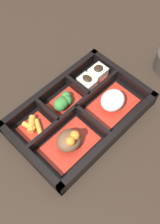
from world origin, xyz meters
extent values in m
plane|color=black|center=(0.00, 0.00, 0.00)|extent=(3.00, 3.00, 0.00)
cube|color=black|center=(0.00, 0.00, 0.01)|extent=(0.31, 0.21, 0.01)
cube|color=black|center=(0.00, -0.10, 0.02)|extent=(0.31, 0.01, 0.04)
cube|color=black|center=(0.00, 0.10, 0.02)|extent=(0.31, 0.01, 0.04)
cube|color=black|center=(-0.15, 0.00, 0.02)|extent=(0.01, 0.21, 0.04)
cube|color=black|center=(0.15, 0.00, 0.02)|extent=(0.01, 0.21, 0.04)
cube|color=black|center=(0.00, -0.01, 0.02)|extent=(0.29, 0.01, 0.04)
cube|color=black|center=(-0.04, -0.05, 0.02)|extent=(0.01, 0.08, 0.04)
cube|color=black|center=(0.05, -0.05, 0.02)|extent=(0.01, 0.08, 0.04)
cube|color=black|center=(0.00, 0.04, 0.02)|extent=(0.01, 0.10, 0.04)
cube|color=maroon|center=(-0.07, 0.04, 0.01)|extent=(0.12, 0.08, 0.01)
ellipsoid|color=silver|center=(-0.07, 0.04, 0.04)|extent=(0.06, 0.05, 0.04)
cube|color=maroon|center=(0.07, 0.04, 0.01)|extent=(0.12, 0.08, 0.01)
ellipsoid|color=brown|center=(0.07, 0.04, 0.03)|extent=(0.06, 0.05, 0.04)
sphere|color=orange|center=(0.08, 0.05, 0.06)|extent=(0.02, 0.02, 0.02)
sphere|color=orange|center=(0.06, 0.04, 0.06)|extent=(0.02, 0.02, 0.02)
cube|color=maroon|center=(-0.09, -0.05, 0.01)|extent=(0.08, 0.05, 0.01)
cube|color=beige|center=(-0.12, -0.05, 0.03)|extent=(0.04, 0.04, 0.02)
ellipsoid|color=black|center=(-0.12, -0.05, 0.04)|extent=(0.02, 0.02, 0.01)
cube|color=beige|center=(-0.08, -0.05, 0.02)|extent=(0.03, 0.04, 0.02)
ellipsoid|color=black|center=(-0.08, -0.05, 0.04)|extent=(0.02, 0.03, 0.01)
cube|color=maroon|center=(0.00, -0.05, 0.01)|extent=(0.08, 0.05, 0.01)
sphere|color=#2D6B2D|center=(-0.01, -0.05, 0.03)|extent=(0.02, 0.02, 0.02)
sphere|color=#2D6B2D|center=(0.01, -0.04, 0.03)|extent=(0.03, 0.03, 0.03)
sphere|color=#2D6B2D|center=(0.00, -0.04, 0.03)|extent=(0.03, 0.03, 0.03)
sphere|color=#2D6B2D|center=(0.01, -0.05, 0.03)|extent=(0.03, 0.03, 0.03)
sphere|color=#2D6B2D|center=(0.02, -0.04, 0.03)|extent=(0.03, 0.03, 0.03)
sphere|color=#2D6B2D|center=(0.00, -0.05, 0.03)|extent=(0.02, 0.02, 0.02)
cube|color=maroon|center=(0.10, -0.05, 0.01)|extent=(0.07, 0.05, 0.01)
cylinder|color=orange|center=(0.11, -0.06, 0.02)|extent=(0.02, 0.03, 0.01)
cylinder|color=orange|center=(0.10, -0.06, 0.02)|extent=(0.04, 0.04, 0.02)
cylinder|color=orange|center=(0.09, -0.04, 0.02)|extent=(0.03, 0.04, 0.01)
camera|label=1|loc=(0.22, 0.22, 0.54)|focal=42.00mm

